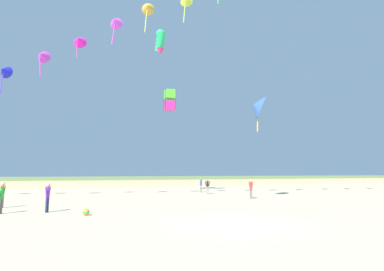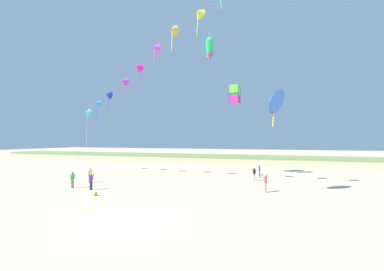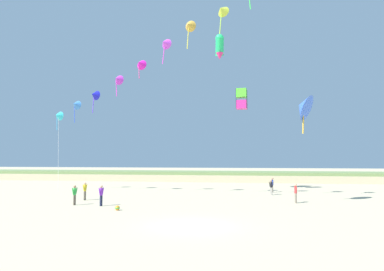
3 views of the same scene
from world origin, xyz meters
name	(u,v)px [view 3 (image 3 of 3)]	position (x,y,z in m)	size (l,w,h in m)	color
ground_plane	(192,226)	(0.00, 0.00, 0.00)	(240.00, 240.00, 0.00)	#C1B28E
dune_ridge	(228,176)	(0.00, 39.93, 0.80)	(120.00, 9.39, 1.61)	tan
person_near_left	(296,192)	(7.39, 11.35, 0.98)	(0.23, 0.60, 1.69)	#726656
person_near_right	(75,194)	(-11.09, 7.14, 0.95)	(0.29, 0.57, 1.65)	#726656
person_mid_center	(271,186)	(5.74, 17.74, 0.92)	(0.52, 0.35, 1.59)	gray
person_far_left	(272,184)	(6.10, 20.75, 0.95)	(0.22, 0.58, 1.64)	#726656
person_far_right	(85,190)	(-11.80, 10.43, 0.96)	(0.23, 0.58, 1.67)	#726656
person_far_center	(101,194)	(-8.67, 6.99, 0.98)	(0.28, 0.59, 1.70)	#282D4C
kite_banner_string	(205,18)	(-0.58, 11.25, 17.02)	(39.22, 16.30, 25.50)	#33CBDD
large_kite_low_lead	(220,46)	(0.33, 17.77, 16.52)	(1.11, 1.75, 2.87)	#21CA6A
large_kite_mid_trail	(242,99)	(2.66, 22.52, 11.23)	(1.39, 1.39, 2.49)	#C4257F
large_kite_high_solo	(303,107)	(8.11, 11.08, 8.43)	(2.49, 2.81, 3.60)	blue
beach_ball	(117,208)	(-6.47, 4.97, 0.18)	(0.36, 0.36, 0.36)	orange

